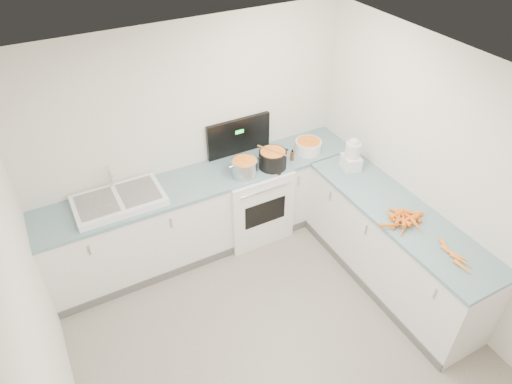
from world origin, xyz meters
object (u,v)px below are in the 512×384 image
sink (119,200)px  mixing_bowl (308,147)px  spice_jar (308,154)px  black_pot (273,160)px  extract_bottle (292,156)px  steel_pot (244,169)px  stove (251,198)px  food_processor (352,156)px

sink → mixing_bowl: 2.15m
sink → spice_jar: 2.09m
black_pot → extract_bottle: (0.26, 0.01, -0.03)m
steel_pot → spice_jar: 0.78m
stove → extract_bottle: 0.70m
sink → black_pot: bearing=-5.7°
stove → steel_pot: bearing=-137.0°
stove → black_pot: bearing=-37.8°
stove → food_processor: 1.24m
sink → spice_jar: sink is taller
sink → steel_pot: bearing=-6.7°
black_pot → extract_bottle: bearing=2.5°
black_pot → food_processor: 0.84m
black_pot → food_processor: bearing=-29.9°
sink → food_processor: size_ratio=2.45×
stove → steel_pot: size_ratio=4.93×
mixing_bowl → spice_jar: 0.12m
steel_pot → mixing_bowl: steel_pot is taller
steel_pot → black_pot: (0.34, -0.01, 0.01)m
sink → mixing_bowl: size_ratio=2.88×
food_processor → extract_bottle: bearing=137.6°
stove → black_pot: size_ratio=4.52×
extract_bottle → spice_jar: extract_bottle is taller
extract_bottle → food_processor: 0.65m
black_pot → mixing_bowl: size_ratio=1.01×
stove → steel_pot: (-0.15, -0.14, 0.55)m
steel_pot → sink: bearing=173.3°
mixing_bowl → food_processor: (0.22, -0.49, 0.08)m
spice_jar → extract_bottle: bearing=170.2°
spice_jar → stove: bearing=165.1°
stove → black_pot: stove is taller
spice_jar → food_processor: food_processor is taller
sink → food_processor: (2.37, -0.58, 0.11)m
steel_pot → extract_bottle: (0.59, 0.00, -0.03)m
sink → extract_bottle: bearing=-4.6°
steel_pot → mixing_bowl: (0.85, 0.06, -0.01)m
black_pot → sink: bearing=174.3°
food_processor → spice_jar: bearing=126.0°
spice_jar → sink: bearing=175.0°
sink → spice_jar: size_ratio=9.51×
sink → black_pot: 1.65m
mixing_bowl → food_processor: size_ratio=0.85×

